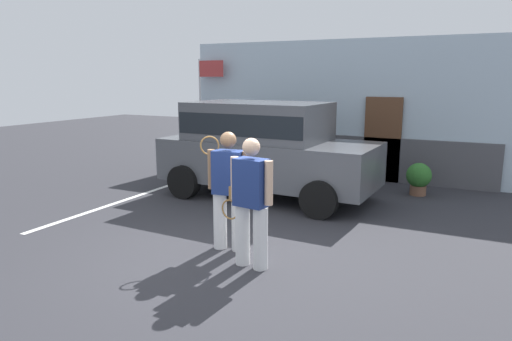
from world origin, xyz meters
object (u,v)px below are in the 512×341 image
Objects in this scene: parked_suv at (264,145)px; tennis_player_man at (229,189)px; tennis_player_woman at (251,202)px; flag_pole at (205,93)px; potted_plant_by_porch at (419,177)px.

tennis_player_man is at bearing -71.56° from parked_suv.
parked_suv is 3.86m from tennis_player_woman.
potted_plant_by_porch is at bearing -7.95° from flag_pole.
parked_suv is 1.51× the size of flag_pole.
parked_suv is 3.51m from potted_plant_by_porch.
potted_plant_by_porch is (2.10, 4.75, -0.54)m from tennis_player_man.
potted_plant_by_porch is at bearing -120.83° from tennis_player_man.
tennis_player_man is (0.91, -3.11, -0.21)m from parked_suv.
parked_suv is at bearing -39.15° from flag_pole.
tennis_player_woman is (0.60, -0.44, -0.01)m from tennis_player_man.
parked_suv reaches higher than tennis_player_man.
flag_pole reaches higher than potted_plant_by_porch.
potted_plant_by_porch is 6.37m from flag_pole.
tennis_player_man is 0.74m from tennis_player_woman.
parked_suv is 2.62× the size of tennis_player_woman.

